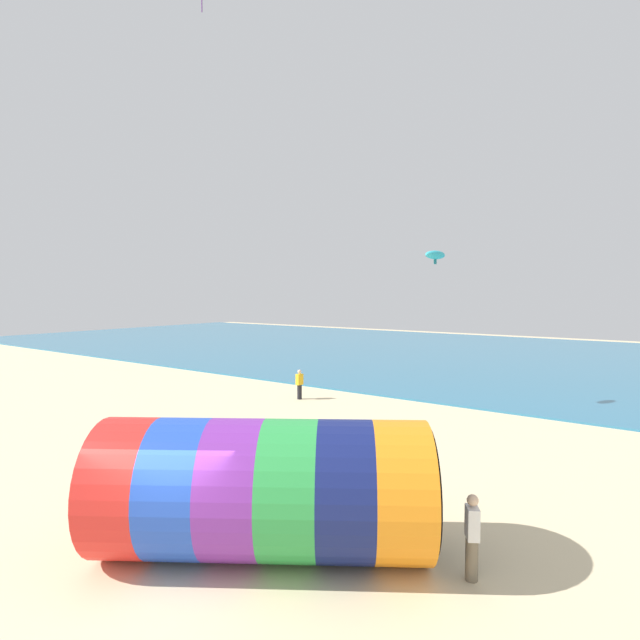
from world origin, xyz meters
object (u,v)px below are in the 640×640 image
Objects in this scene: bystander_mid_beach at (299,384)px; giant_inflatable_tube at (265,488)px; kite_cyan_parafoil at (435,255)px; kite_handler at (472,537)px.

giant_inflatable_tube is at bearing -54.74° from bystander_mid_beach.
kite_cyan_parafoil is 9.35m from bystander_mid_beach.
giant_inflatable_tube is at bearing -80.52° from kite_cyan_parafoil.
kite_handler is at bearing -64.44° from kite_cyan_parafoil.
bystander_mid_beach is at bearing -160.83° from kite_cyan_parafoil.
bystander_mid_beach is (-8.81, 12.47, -0.66)m from giant_inflatable_tube.
kite_handler is 16.65m from bystander_mid_beach.
bystander_mid_beach is (-12.62, 10.87, -0.08)m from kite_handler.
giant_inflatable_tube is 4.32× the size of kite_handler.
giant_inflatable_tube reaches higher than kite_handler.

